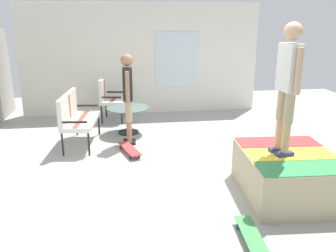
# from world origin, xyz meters

# --- Properties ---
(ground_plane) EXTENTS (12.00, 12.00, 0.10)m
(ground_plane) POSITION_xyz_m (0.00, 0.00, -0.05)
(ground_plane) COLOR #A8A8A3
(house_facade) EXTENTS (0.23, 6.00, 2.76)m
(house_facade) POSITION_xyz_m (3.80, 0.49, 1.38)
(house_facade) COLOR white
(house_facade) RESTS_ON ground_plane
(skate_ramp) EXTENTS (1.55, 2.14, 0.62)m
(skate_ramp) POSITION_xyz_m (-1.02, -1.25, 0.31)
(skate_ramp) COLOR tan
(skate_ramp) RESTS_ON ground_plane
(patio_bench) EXTENTS (1.30, 0.68, 1.02)m
(patio_bench) POSITION_xyz_m (1.48, 1.96, 0.62)
(patio_bench) COLOR black
(patio_bench) RESTS_ON ground_plane
(patio_chair_near_house) EXTENTS (0.70, 0.64, 1.02)m
(patio_chair_near_house) POSITION_xyz_m (3.09, 1.35, 0.61)
(patio_chair_near_house) COLOR black
(patio_chair_near_house) RESTS_ON ground_plane
(patio_table) EXTENTS (0.90, 0.90, 0.57)m
(patio_table) POSITION_xyz_m (2.07, 0.93, 0.40)
(patio_table) COLOR black
(patio_table) RESTS_ON ground_plane
(person_watching) EXTENTS (0.48, 0.25, 1.76)m
(person_watching) POSITION_xyz_m (1.42, 0.92, 1.04)
(person_watching) COLOR black
(person_watching) RESTS_ON ground_plane
(person_skater) EXTENTS (0.48, 0.27, 1.74)m
(person_skater) POSITION_xyz_m (-1.00, -1.08, 1.65)
(person_skater) COLOR navy
(person_skater) RESTS_ON skate_ramp
(skateboard_by_bench) EXTENTS (0.82, 0.43, 0.10)m
(skateboard_by_bench) POSITION_xyz_m (0.86, 0.94, 0.08)
(skateboard_by_bench) COLOR #B23838
(skateboard_by_bench) RESTS_ON ground_plane
(skateboard_spare) EXTENTS (0.81, 0.26, 0.10)m
(skateboard_spare) POSITION_xyz_m (-2.03, -0.31, 0.08)
(skateboard_spare) COLOR #3F8C4C
(skateboard_spare) RESTS_ON ground_plane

